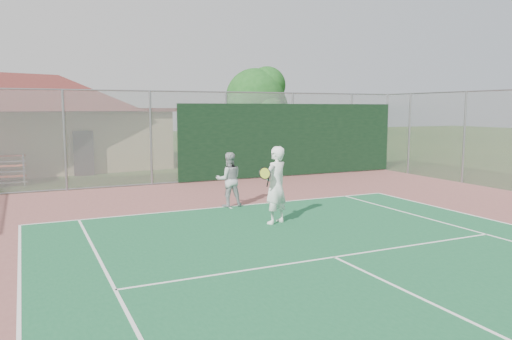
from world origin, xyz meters
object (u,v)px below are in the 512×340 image
(player_white_front, at_px, (275,186))
(player_grey_back, at_px, (229,180))
(clubhouse, at_px, (33,113))
(tree, at_px, (257,100))

(player_white_front, relative_size, player_grey_back, 1.22)
(clubhouse, xyz_separation_m, tree, (10.31, -2.98, 0.61))
(clubhouse, bearing_deg, player_grey_back, -77.55)
(clubhouse, distance_m, player_grey_back, 13.64)
(tree, height_order, player_grey_back, tree)
(clubhouse, xyz_separation_m, player_grey_back, (4.88, -12.60, -1.86))
(player_white_front, bearing_deg, player_grey_back, -107.78)
(tree, height_order, player_white_front, tree)
(clubhouse, distance_m, tree, 10.75)
(tree, relative_size, player_white_front, 2.58)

